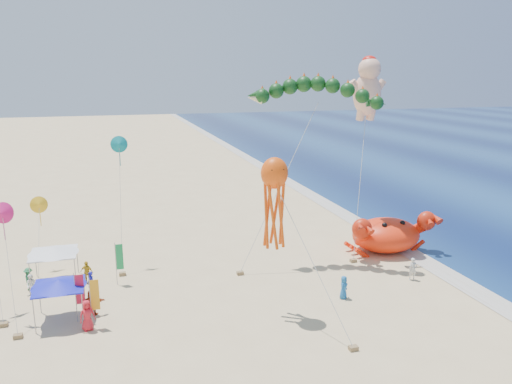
{
  "coord_description": "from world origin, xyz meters",
  "views": [
    {
      "loc": [
        -12.08,
        -31.8,
        14.88
      ],
      "look_at": [
        -2.0,
        2.0,
        6.5
      ],
      "focal_mm": 35.0,
      "sensor_mm": 36.0,
      "label": 1
    }
  ],
  "objects_px": {
    "octopus_kite": "(275,196)",
    "canopy_blue": "(59,283)",
    "crab_inflatable": "(387,234)",
    "dragon_kite": "(316,96)",
    "cherub_kite": "(368,87)",
    "canopy_white": "(53,251)"
  },
  "relations": [
    {
      "from": "crab_inflatable",
      "to": "canopy_white",
      "type": "height_order",
      "value": "crab_inflatable"
    },
    {
      "from": "dragon_kite",
      "to": "canopy_blue",
      "type": "xyz_separation_m",
      "value": [
        -18.99,
        -5.34,
        -10.75
      ]
    },
    {
      "from": "crab_inflatable",
      "to": "canopy_white",
      "type": "xyz_separation_m",
      "value": [
        -26.65,
        1.05,
        0.89
      ]
    },
    {
      "from": "crab_inflatable",
      "to": "cherub_kite",
      "type": "xyz_separation_m",
      "value": [
        -1.33,
        2.15,
        12.29
      ]
    },
    {
      "from": "octopus_kite",
      "to": "canopy_blue",
      "type": "xyz_separation_m",
      "value": [
        -12.94,
        2.68,
        -5.2
      ]
    },
    {
      "from": "crab_inflatable",
      "to": "cherub_kite",
      "type": "bearing_deg",
      "value": 121.64
    },
    {
      "from": "dragon_kite",
      "to": "octopus_kite",
      "type": "relative_size",
      "value": 1.43
    },
    {
      "from": "crab_inflatable",
      "to": "cherub_kite",
      "type": "height_order",
      "value": "cherub_kite"
    },
    {
      "from": "dragon_kite",
      "to": "octopus_kite",
      "type": "distance_m",
      "value": 11.48
    },
    {
      "from": "cherub_kite",
      "to": "octopus_kite",
      "type": "height_order",
      "value": "cherub_kite"
    },
    {
      "from": "crab_inflatable",
      "to": "dragon_kite",
      "type": "relative_size",
      "value": 0.56
    },
    {
      "from": "cherub_kite",
      "to": "canopy_blue",
      "type": "distance_m",
      "value": 27.97
    },
    {
      "from": "canopy_blue",
      "to": "canopy_white",
      "type": "bearing_deg",
      "value": 97.8
    },
    {
      "from": "dragon_kite",
      "to": "canopy_blue",
      "type": "relative_size",
      "value": 4.45
    },
    {
      "from": "cherub_kite",
      "to": "crab_inflatable",
      "type": "bearing_deg",
      "value": -58.36
    },
    {
      "from": "cherub_kite",
      "to": "canopy_white",
      "type": "bearing_deg",
      "value": -177.51
    },
    {
      "from": "canopy_blue",
      "to": "crab_inflatable",
      "type": "bearing_deg",
      "value": 11.44
    },
    {
      "from": "dragon_kite",
      "to": "canopy_blue",
      "type": "distance_m",
      "value": 22.46
    },
    {
      "from": "dragon_kite",
      "to": "octopus_kite",
      "type": "bearing_deg",
      "value": -127.02
    },
    {
      "from": "cherub_kite",
      "to": "canopy_blue",
      "type": "bearing_deg",
      "value": -163.23
    },
    {
      "from": "crab_inflatable",
      "to": "canopy_blue",
      "type": "distance_m",
      "value": 26.32
    },
    {
      "from": "canopy_blue",
      "to": "octopus_kite",
      "type": "bearing_deg",
      "value": -11.72
    }
  ]
}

